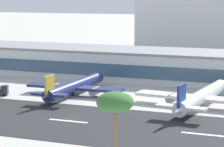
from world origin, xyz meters
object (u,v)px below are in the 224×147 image
distant_hotel_block (217,20)px  palm_tree_3 (115,103)px  airliner_gold_tail_gate_0 (73,87)px  terminal_building (171,66)px  airliner_navy_tail_gate_1 (201,98)px

distant_hotel_block → palm_tree_3: bearing=-84.2°
airliner_gold_tail_gate_0 → palm_tree_3: size_ratio=2.78×
terminal_building → palm_tree_3: size_ratio=11.28×
terminal_building → palm_tree_3: bearing=-80.2°
airliner_navy_tail_gate_1 → palm_tree_3: size_ratio=2.92×
palm_tree_3 → airliner_navy_tail_gate_1: bearing=87.8°
distant_hotel_block → airliner_navy_tail_gate_1: (27.62, -178.58, -14.88)m
terminal_building → airliner_navy_tail_gate_1: 52.17m
airliner_gold_tail_gate_0 → airliner_navy_tail_gate_1: bearing=-94.0°
distant_hotel_block → airliner_gold_tail_gate_0: (-18.06, -175.39, -15.03)m
terminal_building → airliner_navy_tail_gate_1: bearing=-64.7°
distant_hotel_block → palm_tree_3: (25.02, -245.77, -3.50)m
terminal_building → airliner_navy_tail_gate_1: size_ratio=3.86×
distant_hotel_block → airliner_gold_tail_gate_0: distant_hotel_block is taller
airliner_gold_tail_gate_0 → palm_tree_3: palm_tree_3 is taller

